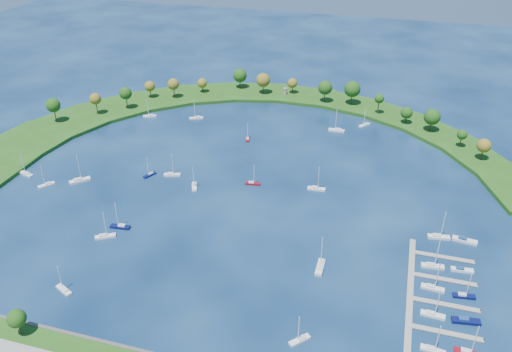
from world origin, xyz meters
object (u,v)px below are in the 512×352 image
(moored_boat_12, at_px, (194,186))
(docked_boat_4, at_px, (433,314))
(moored_boat_18, at_px, (64,289))
(docked_boat_10, at_px, (439,236))
(docked_boat_11, at_px, (464,240))
(moored_boat_6, at_px, (150,115))
(moored_boat_11, at_px, (316,188))
(moored_boat_17, at_px, (26,173))
(moored_boat_14, at_px, (120,226))
(docked_boat_8, at_px, (433,265))
(dock_system, at_px, (432,315))
(docked_boat_6, at_px, (433,287))
(moored_boat_3, at_px, (172,174))
(moored_boat_7, at_px, (46,184))
(moored_boat_13, at_px, (105,236))
(docked_boat_2, at_px, (433,349))
(moored_boat_2, at_px, (150,174))
(moored_boat_8, at_px, (365,124))
(docked_boat_7, at_px, (464,295))
(docked_boat_5, at_px, (466,321))
(moored_boat_16, at_px, (248,138))
(moored_boat_4, at_px, (196,118))
(moored_boat_1, at_px, (80,180))
(moored_boat_9, at_px, (320,267))
(moored_boat_10, at_px, (337,130))
(harbor_tower, at_px, (285,91))
(moored_boat_0, at_px, (253,183))
(moored_boat_5, at_px, (300,339))

(moored_boat_12, xyz_separation_m, docked_boat_4, (107.29, -54.08, 0.02))
(moored_boat_18, height_order, docked_boat_10, docked_boat_10)
(docked_boat_4, height_order, docked_boat_11, docked_boat_4)
(moored_boat_6, bearing_deg, moored_boat_11, 131.63)
(moored_boat_12, distance_m, moored_boat_17, 84.03)
(moored_boat_14, distance_m, docked_boat_8, 125.19)
(docked_boat_10, bearing_deg, dock_system, -101.59)
(moored_boat_17, relative_size, docked_boat_6, 0.99)
(moored_boat_3, height_order, moored_boat_7, moored_boat_3)
(moored_boat_13, distance_m, docked_boat_4, 127.62)
(docked_boat_2, bearing_deg, moored_boat_2, 158.02)
(moored_boat_8, bearing_deg, docked_boat_7, 57.23)
(moored_boat_3, relative_size, docked_boat_7, 1.05)
(moored_boat_14, relative_size, docked_boat_5, 1.30)
(moored_boat_12, relative_size, docked_boat_4, 0.95)
(moored_boat_8, relative_size, moored_boat_14, 0.92)
(moored_boat_8, xyz_separation_m, moored_boat_18, (-87.39, -169.51, -0.01))
(docked_boat_4, bearing_deg, docked_boat_8, 93.62)
(moored_boat_14, height_order, moored_boat_16, moored_boat_14)
(moored_boat_3, bearing_deg, moored_boat_4, 85.13)
(moored_boat_1, height_order, moored_boat_14, moored_boat_1)
(docked_boat_5, distance_m, docked_boat_10, 45.83)
(moored_boat_2, distance_m, moored_boat_9, 102.31)
(moored_boat_1, height_order, moored_boat_10, moored_boat_1)
(moored_boat_10, height_order, docked_boat_4, moored_boat_10)
(docked_boat_2, distance_m, docked_boat_7, 29.66)
(docked_boat_5, relative_size, docked_boat_6, 0.80)
(moored_boat_1, distance_m, moored_boat_8, 160.58)
(moored_boat_6, height_order, moored_boat_13, moored_boat_13)
(docked_boat_11, bearing_deg, moored_boat_3, -178.53)
(moored_boat_6, height_order, docked_boat_8, docked_boat_8)
(moored_boat_2, distance_m, moored_boat_8, 128.66)
(moored_boat_2, distance_m, moored_boat_17, 60.40)
(moored_boat_18, bearing_deg, moored_boat_9, -131.17)
(moored_boat_4, bearing_deg, moored_boat_2, 67.20)
(moored_boat_3, distance_m, moored_boat_12, 16.23)
(moored_boat_8, relative_size, moored_boat_13, 0.94)
(harbor_tower, bearing_deg, moored_boat_2, -108.70)
(moored_boat_0, height_order, moored_boat_2, moored_boat_0)
(moored_boat_13, xyz_separation_m, docked_boat_8, (127.37, 17.87, 0.01))
(harbor_tower, height_order, moored_boat_10, moored_boat_10)
(moored_boat_2, bearing_deg, moored_boat_13, 31.09)
(moored_boat_5, relative_size, docked_boat_8, 0.87)
(moored_boat_7, distance_m, moored_boat_16, 106.26)
(moored_boat_2, bearing_deg, moored_boat_1, -38.28)
(moored_boat_2, relative_size, docked_boat_2, 0.91)
(harbor_tower, distance_m, moored_boat_5, 205.28)
(moored_boat_0, relative_size, moored_boat_14, 0.85)
(moored_boat_18, bearing_deg, moored_boat_1, -36.39)
(moored_boat_4, bearing_deg, docked_boat_11, 125.54)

